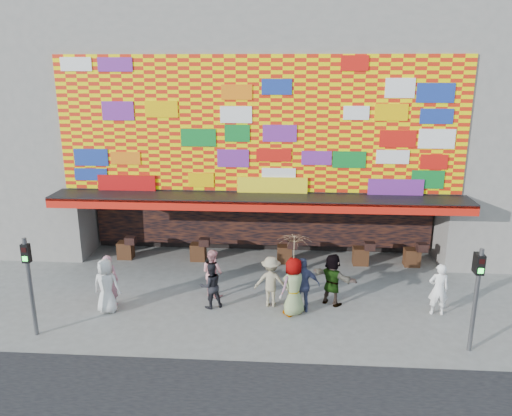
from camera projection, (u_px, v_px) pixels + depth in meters
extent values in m
plane|color=slate|center=(251.00, 317.00, 15.70)|extent=(90.00, 90.00, 0.00)
cube|color=gray|center=(265.00, 92.00, 21.58)|extent=(15.00, 8.00, 7.00)
cube|color=black|center=(265.00, 198.00, 23.92)|extent=(15.00, 6.00, 3.00)
cube|color=gray|center=(84.00, 219.00, 20.56)|extent=(0.40, 2.00, 3.00)
cube|color=gray|center=(446.00, 227.00, 19.60)|extent=(0.40, 2.00, 3.00)
cube|color=black|center=(258.00, 197.00, 18.13)|extent=(15.20, 1.60, 0.12)
cube|color=red|center=(256.00, 207.00, 17.43)|extent=(15.20, 0.04, 0.35)
cube|color=#FFE800|center=(259.00, 125.00, 17.97)|extent=(14.80, 0.08, 4.90)
cube|color=black|center=(262.00, 216.00, 20.88)|extent=(14.00, 0.25, 2.50)
cylinder|color=#59595B|center=(31.00, 288.00, 14.25)|extent=(0.12, 0.12, 3.00)
cube|color=black|center=(26.00, 253.00, 13.97)|extent=(0.22, 0.18, 0.55)
cube|color=black|center=(24.00, 250.00, 13.84)|extent=(0.14, 0.02, 0.14)
cube|color=#19E533|center=(25.00, 259.00, 13.91)|extent=(0.14, 0.02, 0.14)
cylinder|color=#59595B|center=(475.00, 301.00, 13.43)|extent=(0.12, 0.12, 3.00)
cube|color=black|center=(480.00, 265.00, 13.15)|extent=(0.22, 0.18, 0.55)
cube|color=black|center=(482.00, 262.00, 13.02)|extent=(0.14, 0.02, 0.14)
cube|color=#19E533|center=(481.00, 271.00, 13.09)|extent=(0.14, 0.02, 0.14)
imported|color=silver|center=(106.00, 286.00, 15.80)|extent=(0.91, 0.63, 1.78)
imported|color=#B97888|center=(109.00, 280.00, 16.23)|extent=(0.69, 0.51, 1.75)
imported|color=black|center=(211.00, 286.00, 16.12)|extent=(0.92, 0.85, 1.53)
imported|color=gray|center=(271.00, 281.00, 16.22)|extent=(1.13, 0.69, 1.70)
imported|color=#363C60|center=(303.00, 285.00, 15.80)|extent=(1.11, 0.56, 1.82)
imported|color=gray|center=(332.00, 279.00, 16.31)|extent=(1.63, 1.34, 1.75)
imported|color=gray|center=(293.00, 287.00, 15.61)|extent=(1.10, 1.04, 1.89)
imported|color=white|center=(438.00, 289.00, 15.65)|extent=(0.63, 0.42, 1.70)
imported|color=pink|center=(213.00, 272.00, 16.99)|extent=(1.01, 0.98, 1.65)
imported|color=beige|center=(294.00, 250.00, 15.27)|extent=(1.31, 1.32, 0.96)
cylinder|color=#4C3326|center=(294.00, 278.00, 15.53)|extent=(0.02, 0.02, 1.00)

